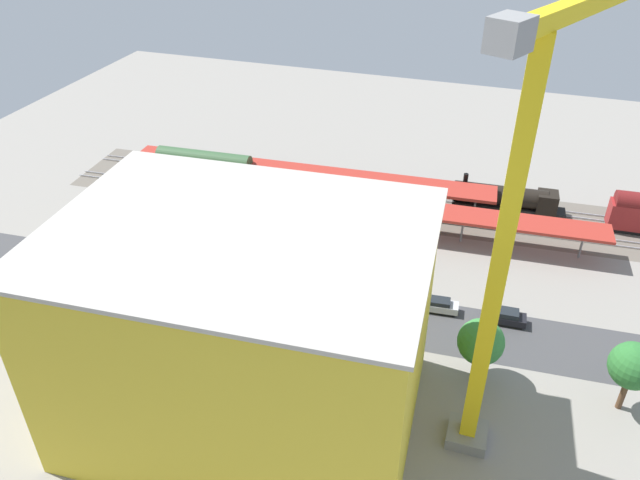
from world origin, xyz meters
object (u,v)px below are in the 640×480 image
(parked_car_1, at_px, (439,306))
(street_tree_3, at_px, (332,302))
(parked_car_2, at_px, (382,295))
(traffic_light, at_px, (222,235))
(platform_canopy_far, at_px, (307,173))
(parked_car_0, at_px, (507,317))
(box_truck_0, at_px, (365,302))
(tower_crane, at_px, (524,213))
(parked_car_6, at_px, (180,256))
(locomotive, at_px, (509,200))
(platform_canopy_near, at_px, (352,201))
(parked_car_4, at_px, (282,275))
(parked_car_5, at_px, (225,266))
(parked_car_3, at_px, (330,287))
(construction_building, at_px, (246,332))
(street_tree_1, at_px, (633,366))
(box_truck_1, at_px, (336,308))
(street_tree_2, at_px, (481,342))
(freight_coach_far, at_px, (205,168))
(street_tree_0, at_px, (230,279))
(box_truck_2, at_px, (267,295))

(parked_car_1, distance_m, street_tree_3, 14.02)
(parked_car_2, xyz_separation_m, traffic_light, (21.47, -1.13, 3.66))
(platform_canopy_far, relative_size, parked_car_0, 13.43)
(parked_car_1, bearing_deg, parked_car_0, -177.69)
(box_truck_0, bearing_deg, tower_crane, 139.46)
(parked_car_6, relative_size, tower_crane, 0.11)
(locomotive, bearing_deg, platform_canopy_near, 28.72)
(parked_car_0, distance_m, parked_car_4, 27.62)
(parked_car_4, relative_size, parked_car_5, 0.98)
(parked_car_2, xyz_separation_m, parked_car_3, (6.35, 0.43, 0.01))
(box_truck_0, bearing_deg, parked_car_3, -26.96)
(parked_car_5, distance_m, construction_building, 25.87)
(platform_canopy_far, height_order, parked_car_4, platform_canopy_far)
(parked_car_0, xyz_separation_m, traffic_light, (36.22, -0.76, 3.60))
(parked_car_3, height_order, parked_car_4, parked_car_4)
(parked_car_4, height_order, street_tree_1, street_tree_1)
(parked_car_4, bearing_deg, parked_car_5, 2.64)
(parked_car_4, xyz_separation_m, construction_building, (-4.89, 20.89, 9.41))
(parked_car_2, height_order, box_truck_1, box_truck_1)
(platform_canopy_far, height_order, parked_car_2, platform_canopy_far)
(box_truck_0, bearing_deg, construction_building, 69.40)
(parked_car_6, relative_size, street_tree_1, 0.56)
(locomotive, height_order, street_tree_2, street_tree_2)
(platform_canopy_far, relative_size, street_tree_1, 7.22)
(parked_car_5, distance_m, street_tree_1, 47.76)
(street_tree_3, bearing_deg, platform_canopy_far, -66.25)
(tower_crane, relative_size, box_truck_1, 3.92)
(locomotive, height_order, parked_car_4, locomotive)
(traffic_light, bearing_deg, parked_car_0, 178.80)
(street_tree_3, bearing_deg, street_tree_2, 175.06)
(parked_car_4, height_order, construction_building, construction_building)
(parked_car_0, bearing_deg, parked_car_5, 1.16)
(box_truck_1, xyz_separation_m, street_tree_2, (-16.32, 4.12, 2.98))
(box_truck_0, distance_m, traffic_light, 20.80)
(box_truck_0, distance_m, street_tree_2, 15.18)
(parked_car_4, relative_size, street_tree_2, 0.65)
(freight_coach_far, height_order, street_tree_0, street_tree_0)
(construction_building, xyz_separation_m, street_tree_1, (-34.06, -11.59, -4.65))
(traffic_light, bearing_deg, street_tree_2, 162.65)
(box_truck_2, bearing_deg, platform_canopy_far, -80.92)
(box_truck_1, bearing_deg, parked_car_2, -128.23)
(street_tree_1, relative_size, street_tree_3, 1.04)
(box_truck_0, relative_size, street_tree_0, 0.95)
(platform_canopy_far, distance_m, street_tree_2, 42.69)
(street_tree_3, height_order, traffic_light, street_tree_3)
(box_truck_2, bearing_deg, construction_building, 106.81)
(parked_car_4, bearing_deg, box_truck_2, 92.51)
(traffic_light, bearing_deg, platform_canopy_far, -102.24)
(platform_canopy_near, relative_size, parked_car_2, 13.96)
(platform_canopy_near, relative_size, tower_crane, 1.78)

